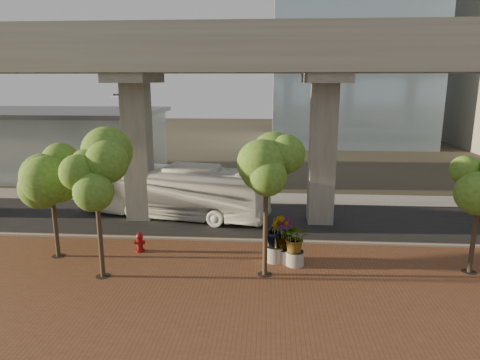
{
  "coord_description": "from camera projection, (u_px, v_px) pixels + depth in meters",
  "views": [
    {
      "loc": [
        2.65,
        -25.28,
        9.14
      ],
      "look_at": [
        0.83,
        0.5,
        3.11
      ],
      "focal_mm": 32.0,
      "sensor_mm": 36.0,
      "label": 1
    }
  ],
  "objects": [
    {
      "name": "street_tree_near_west",
      "position": [
        95.0,
        175.0,
        19.21
      ],
      "size": [
        3.77,
        3.77,
        6.67
      ],
      "color": "#433626",
      "rests_on": "ground"
    },
    {
      "name": "planter_left",
      "position": [
        275.0,
        233.0,
        21.73
      ],
      "size": [
        2.3,
        2.3,
        2.52
      ],
      "color": "gray",
      "rests_on": "ground"
    },
    {
      "name": "asphalt_road",
      "position": [
        229.0,
        219.0,
        28.76
      ],
      "size": [
        90.0,
        8.0,
        0.04
      ],
      "primitive_type": "cube",
      "color": "black",
      "rests_on": "ground"
    },
    {
      "name": "transit_viaduct",
      "position": [
        229.0,
        110.0,
        27.11
      ],
      "size": [
        72.0,
        5.6,
        12.4
      ],
      "color": "gray",
      "rests_on": "ground"
    },
    {
      "name": "streetlamp_east",
      "position": [
        337.0,
        134.0,
        30.36
      ],
      "size": [
        0.46,
        1.34,
        9.27
      ],
      "color": "#2B2A2F",
      "rests_on": "ground"
    },
    {
      "name": "street_tree_near_east",
      "position": [
        266.0,
        168.0,
        19.33
      ],
      "size": [
        3.51,
        3.51,
        6.83
      ],
      "color": "#433626",
      "rests_on": "ground"
    },
    {
      "name": "brick_plaza",
      "position": [
        208.0,
        290.0,
        19.04
      ],
      "size": [
        70.0,
        13.0,
        0.06
      ],
      "primitive_type": "cube",
      "color": "brown",
      "rests_on": "ground"
    },
    {
      "name": "streetlamp_west",
      "position": [
        122.0,
        141.0,
        31.92
      ],
      "size": [
        0.4,
        1.18,
        8.17
      ],
      "color": "#29292D",
      "rests_on": "ground"
    },
    {
      "name": "ground",
      "position": [
        226.0,
        230.0,
        26.82
      ],
      "size": [
        160.0,
        160.0,
        0.0
      ],
      "primitive_type": "plane",
      "color": "#312C24",
      "rests_on": "ground"
    },
    {
      "name": "transit_bus",
      "position": [
        174.0,
        191.0,
        29.02
      ],
      "size": [
        13.22,
        5.69,
        3.59
      ],
      "primitive_type": "imported",
      "rotation": [
        0.0,
        0.0,
        1.36
      ],
      "color": "white",
      "rests_on": "ground"
    },
    {
      "name": "planter_front",
      "position": [
        296.0,
        240.0,
        21.28
      ],
      "size": [
        2.03,
        2.03,
        2.23
      ],
      "color": "#ABA39B",
      "rests_on": "ground"
    },
    {
      "name": "street_tree_far_west",
      "position": [
        50.0,
        176.0,
        21.68
      ],
      "size": [
        4.11,
        4.11,
        6.25
      ],
      "color": "#433626",
      "rests_on": "ground"
    },
    {
      "name": "curb_strip",
      "position": [
        223.0,
        240.0,
        24.86
      ],
      "size": [
        70.0,
        0.25,
        0.16
      ],
      "primitive_type": "cube",
      "color": "#9C9891",
      "rests_on": "ground"
    },
    {
      "name": "planter_right",
      "position": [
        285.0,
        236.0,
        21.67
      ],
      "size": [
        2.15,
        2.15,
        2.3
      ],
      "color": "#ACA89B",
      "rests_on": "ground"
    },
    {
      "name": "far_sidewalk",
      "position": [
        236.0,
        198.0,
        34.1
      ],
      "size": [
        90.0,
        3.0,
        0.06
      ],
      "primitive_type": "cube",
      "color": "#9C9891",
      "rests_on": "ground"
    },
    {
      "name": "station_pavilion",
      "position": [
        45.0,
        141.0,
        43.0
      ],
      "size": [
        23.0,
        13.0,
        6.3
      ],
      "color": "#B0C4C9",
      "rests_on": "ground"
    },
    {
      "name": "fire_hydrant",
      "position": [
        140.0,
        242.0,
        23.18
      ],
      "size": [
        0.55,
        0.49,
        1.09
      ],
      "color": "maroon",
      "rests_on": "ground"
    }
  ]
}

